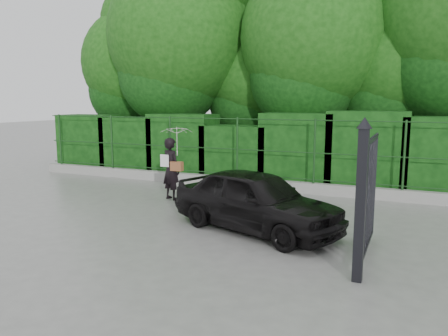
% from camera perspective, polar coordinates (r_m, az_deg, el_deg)
% --- Properties ---
extents(ground, '(80.00, 80.00, 0.00)m').
position_cam_1_polar(ground, '(9.48, -11.00, -7.17)').
color(ground, gray).
extents(kerb, '(14.00, 0.25, 0.30)m').
position_cam_1_polar(kerb, '(13.28, 0.13, -1.75)').
color(kerb, '#9E9E99').
rests_on(kerb, ground).
extents(fence, '(14.13, 0.06, 1.80)m').
position_cam_1_polar(fence, '(13.04, 1.02, 2.71)').
color(fence, '#183F18').
rests_on(fence, kerb).
extents(hedge, '(14.20, 1.20, 2.29)m').
position_cam_1_polar(hedge, '(14.01, 2.28, 2.52)').
color(hedge, black).
rests_on(hedge, ground).
extents(trees, '(17.10, 6.15, 8.08)m').
position_cam_1_polar(trees, '(15.87, 9.00, 16.06)').
color(trees, black).
rests_on(trees, ground).
extents(gate, '(0.22, 2.33, 2.36)m').
position_cam_1_polar(gate, '(6.90, 17.89, -3.28)').
color(gate, black).
rests_on(gate, ground).
extents(woman, '(0.92, 0.85, 1.93)m').
position_cam_1_polar(woman, '(11.42, -6.50, 2.01)').
color(woman, black).
rests_on(woman, ground).
extents(car, '(3.92, 2.60, 1.24)m').
position_cam_1_polar(car, '(8.72, 4.14, -4.22)').
color(car, black).
rests_on(car, ground).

